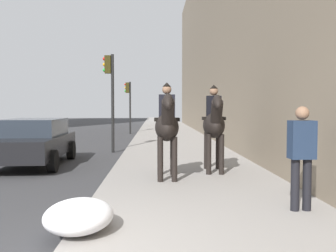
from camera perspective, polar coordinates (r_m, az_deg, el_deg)
name	(u,v)px	position (r m, az deg, el deg)	size (l,w,h in m)	color
mounted_horse_near	(167,125)	(8.88, -0.16, 0.08)	(2.15, 0.60, 2.27)	black
mounted_horse_far	(214,124)	(9.88, 6.94, 0.34)	(2.15, 0.66, 2.27)	black
pedestrian_greeting	(302,151)	(6.51, 19.47, -3.56)	(0.28, 0.41, 1.70)	black
car_near_lane	(33,141)	(12.51, -19.66, -2.11)	(4.44, 2.19, 1.44)	black
traffic_light_near_curb	(110,87)	(15.19, -8.67, 5.82)	(0.20, 0.44, 3.89)	black
traffic_light_far_curb	(129,99)	(25.84, -5.93, 4.09)	(0.20, 0.44, 3.53)	black
snow_pile_near	(79,216)	(5.43, -13.27, -13.00)	(1.21, 0.93, 0.42)	white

